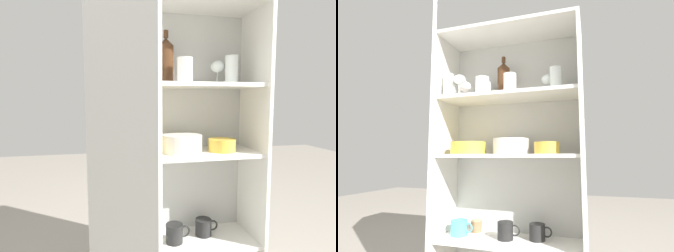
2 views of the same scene
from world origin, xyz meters
The scene contains 24 objects.
cupboard_back_panel centered at (0.00, 0.30, 0.74)m, with size 0.85×0.02×1.48m, color silver.
cupboard_side_left centered at (-0.42, 0.14, 0.74)m, with size 0.02×0.32×1.48m, color white.
cupboard_side_right centered at (0.42, 0.14, 0.74)m, with size 0.02×0.32×1.48m, color white.
cupboard_top_panel centered at (0.00, 0.14, 1.49)m, with size 0.85×0.32×0.02m, color white.
shelf_board_lower centered at (0.00, 0.14, 0.26)m, with size 0.82×0.29×0.02m, color white.
shelf_board_middle centered at (0.00, 0.14, 0.74)m, with size 0.82×0.29×0.02m, color white.
shelf_board_upper centered at (0.00, 0.14, 1.09)m, with size 0.82×0.29×0.02m, color white.
cupboard_door centered at (-0.31, -0.19, 0.74)m, with size 0.25×0.36×1.48m.
tumbler_glass_0 centered at (0.02, 0.10, 1.16)m, with size 0.08×0.08×0.12m.
tumbler_glass_1 centered at (-0.18, 0.21, 1.15)m, with size 0.07×0.07×0.12m.
tumbler_glass_2 centered at (0.28, 0.14, 1.17)m, with size 0.07×0.07×0.14m.
tumbler_glass_3 centered at (-0.36, 0.06, 1.17)m, with size 0.06×0.06×0.14m.
tumbler_glass_4 centered at (-0.14, 0.08, 1.15)m, with size 0.08×0.08×0.11m.
wine_glass_0 centered at (-0.32, 0.20, 1.19)m, with size 0.09×0.09×0.13m.
wine_glass_1 centered at (0.23, 0.20, 1.19)m, with size 0.08×0.08×0.13m.
wine_glass_2 centered at (-0.28, 0.05, 1.19)m, with size 0.07×0.07×0.13m.
wine_bottle centered at (-0.05, 0.20, 1.21)m, with size 0.08×0.08×0.27m.
plate_stack_white centered at (0.02, 0.14, 0.79)m, with size 0.21×0.21×0.09m.
mixing_bowl_large centered at (-0.25, 0.12, 0.79)m, with size 0.21×0.21×0.07m.
serving_bowl_small centered at (0.23, 0.12, 0.78)m, with size 0.14×0.14×0.07m.
coffee_mug_primary centered at (0.16, 0.18, 0.31)m, with size 0.13×0.09×0.09m.
coffee_mug_extra_1 centered at (-0.02, 0.14, 0.32)m, with size 0.13×0.09×0.10m.
coffee_mug_extra_2 centered at (-0.31, 0.13, 0.31)m, with size 0.14×0.10×0.09m.
storage_jar centered at (-0.24, 0.23, 0.30)m, with size 0.07×0.07×0.07m.
Camera 1 is at (-0.33, -1.13, 1.01)m, focal length 28.00 mm.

